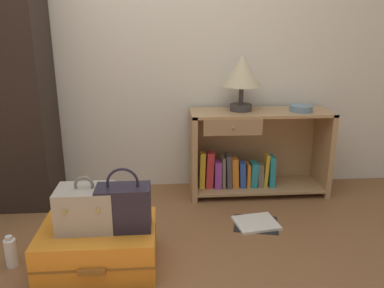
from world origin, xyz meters
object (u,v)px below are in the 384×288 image
Objects in this scene: table_lamp at (242,74)px; bowl at (301,108)px; suitcase_large at (99,246)px; train_case at (86,208)px; bookshelf at (253,154)px; handbag at (124,207)px; bottle at (11,252)px; open_book_on_floor at (256,223)px.

table_lamp reaches higher than bowl.
suitcase_large is at bearing -147.81° from bowl.
table_lamp is at bearing 43.04° from train_case.
bookshelf is at bearing 172.21° from bowl.
bookshelf reaches higher than handbag.
bookshelf is at bearing -5.87° from table_lamp.
train_case is at bearing 173.74° from handbag.
bottle is at bearing -155.48° from bowl.
handbag is (-0.82, -0.99, -0.59)m from table_lamp.
bookshelf is at bearing 41.15° from suitcase_large.
bookshelf is 1.35m from handbag.
handbag is at bearing -133.78° from bookshelf.
table_lamp is at bearing 172.67° from bowl.
train_case is 1.63× the size of bottle.
table_lamp is 2.24× the size of bottle.
bookshelf is 0.65m from table_lamp.
bowl is 2.21m from bottle.
bowl is at bearing 24.52° from bottle.
handbag is 1.02× the size of open_book_on_floor.
bookshelf is 3.14× the size of open_book_on_floor.
bowl is (0.35, -0.05, 0.37)m from bookshelf.
bowl is 0.50× the size of open_book_on_floor.
handbag reaches higher than bottle.
train_case is at bearing -148.72° from bowl.
bowl is at bearing -7.79° from bookshelf.
bowl is 1.79m from suitcase_large.
handbag is (-1.28, -0.93, -0.33)m from bowl.
suitcase_large is 1.82× the size of handbag.
table_lamp is 1.54m from train_case.
train_case reaches higher than bottle.
bottle is at bearing 177.33° from suitcase_large.
bowl is 0.49× the size of handbag.
suitcase_large is at bearing -2.67° from bottle.
table_lamp is 1.22× the size of open_book_on_floor.
train_case is at bearing -3.14° from bottle.
train_case is 0.88× the size of open_book_on_floor.
open_book_on_floor is at bearing 21.50° from suitcase_large.
train_case is (-1.49, -0.90, -0.34)m from bowl.
bookshelf is 0.51m from bowl.
open_book_on_floor is (1.05, 0.39, -0.35)m from train_case.
open_book_on_floor is at bearing -88.04° from table_lamp.
table_lamp reaches higher than bookshelf.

